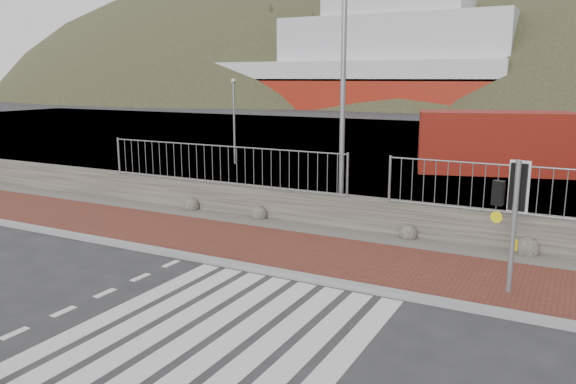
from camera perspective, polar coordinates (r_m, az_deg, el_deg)
The scene contains 13 objects.
ground at distance 9.57m, azimuth -7.26°, elevation -14.27°, with size 220.00×220.00×0.00m, color #28282B.
sidewalk_far at distance 13.21m, azimuth 4.04°, elevation -6.62°, with size 40.00×3.00×0.08m, color brown.
kerb_far at distance 11.92m, azimuth 1.10°, elevation -8.58°, with size 40.00×0.25×0.12m, color gray.
zebra_crossing at distance 9.57m, azimuth -7.26°, elevation -14.24°, with size 4.62×5.60×0.01m.
gravel_strip at distance 14.99m, azimuth 7.14°, elevation -4.51°, with size 40.00×1.50×0.06m, color #59544C.
stone_wall at distance 15.61m, azimuth 8.22°, elevation -2.30°, with size 40.00×0.60×0.90m, color #48433B.
railing at distance 15.20m, azimuth 8.18°, elevation 2.60°, with size 18.07×0.07×1.22m.
quay at distance 35.51m, azimuth 19.51°, elevation 4.16°, with size 120.00×40.00×0.50m, color #4C4C4F.
water at distance 70.21m, azimuth 23.83°, elevation 7.17°, with size 220.00×50.00×0.05m, color #3F4C54.
ferry at distance 80.58m, azimuth 6.32°, elevation 12.33°, with size 50.00×16.00×20.00m.
traffic_signal_far at distance 11.36m, azimuth 21.97°, elevation -0.62°, with size 0.65×0.29×2.66m.
streetlight at distance 16.32m, azimuth 6.20°, elevation 13.85°, with size 1.79×0.61×8.58m.
shipping_container at distance 26.59m, azimuth 20.16°, elevation 4.78°, with size 6.46×2.69×2.69m, color maroon.
Camera 1 is at (5.02, -7.01, 4.15)m, focal length 35.00 mm.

